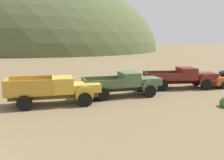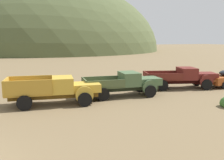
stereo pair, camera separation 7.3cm
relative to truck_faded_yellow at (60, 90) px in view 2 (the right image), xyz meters
name	(u,v)px [view 2 (the right image)]	position (x,y,z in m)	size (l,w,h in m)	color
hill_center	(53,51)	(11.30, 76.24, -1.02)	(78.78, 69.02, 49.16)	#4C5633
truck_faded_yellow	(60,90)	(0.00, 0.00, 0.00)	(6.49, 3.08, 1.91)	brown
truck_weathered_green	(128,83)	(5.43, 0.46, -0.03)	(6.31, 2.83, 1.89)	#232B1B
truck_oxblood	(186,77)	(11.64, 1.22, -0.02)	(6.78, 3.76, 1.89)	black
bush_back_edge	(63,92)	(0.79, 3.28, -0.87)	(0.77, 0.68, 0.57)	#3D702D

